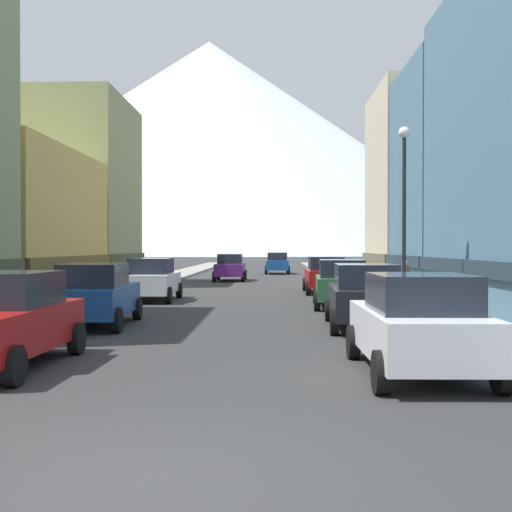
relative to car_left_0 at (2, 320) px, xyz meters
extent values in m
plane|color=#303030|center=(3.80, -5.97, -0.90)|extent=(400.00, 400.00, 0.00)
cube|color=gray|center=(-2.45, 29.03, -0.82)|extent=(2.50, 100.00, 0.15)
cube|color=gray|center=(10.05, 29.03, -0.82)|extent=(2.50, 100.00, 0.15)
cube|color=#8C9966|center=(-7.38, 28.06, 4.62)|extent=(7.36, 9.29, 11.03)
cube|color=#3F442D|center=(-7.38, 28.06, 0.70)|extent=(7.66, 9.29, 0.50)
cube|color=slate|center=(14.31, 20.18, 4.52)|extent=(6.01, 8.14, 10.84)
cube|color=#22333F|center=(14.31, 20.18, 0.70)|extent=(6.31, 8.14, 0.50)
cube|color=beige|center=(15.49, 29.40, 5.03)|extent=(8.37, 9.22, 11.85)
cube|color=#595444|center=(15.49, 29.40, 0.70)|extent=(8.67, 9.22, 0.50)
cube|color=#9E1111|center=(0.00, -0.06, -0.16)|extent=(1.92, 4.43, 0.80)
cube|color=#1E232D|center=(0.00, 0.19, 0.56)|extent=(1.64, 2.23, 0.64)
cylinder|color=black|center=(0.89, -1.73, -0.56)|extent=(0.23, 0.68, 0.68)
cylinder|color=black|center=(0.95, 1.57, -0.56)|extent=(0.23, 0.68, 0.68)
cube|color=#19478C|center=(0.00, 6.69, -0.16)|extent=(2.00, 4.47, 0.80)
cube|color=#1E232D|center=(0.01, 6.44, 0.56)|extent=(1.68, 2.26, 0.64)
cylinder|color=black|center=(-0.98, 8.31, -0.56)|extent=(0.25, 0.69, 0.68)
cylinder|color=black|center=(0.86, 8.38, -0.56)|extent=(0.25, 0.69, 0.68)
cylinder|color=black|center=(-0.86, 5.01, -0.56)|extent=(0.25, 0.69, 0.68)
cylinder|color=black|center=(0.98, 5.08, -0.56)|extent=(0.25, 0.69, 0.68)
cube|color=silver|center=(0.00, 15.75, -0.16)|extent=(1.89, 4.42, 0.80)
cube|color=#1E232D|center=(0.00, 15.50, 0.56)|extent=(1.62, 2.22, 0.64)
cylinder|color=black|center=(-0.94, 17.39, -0.56)|extent=(0.23, 0.68, 0.68)
cylinder|color=black|center=(0.90, 17.41, -0.56)|extent=(0.23, 0.68, 0.68)
cylinder|color=black|center=(-0.90, 14.09, -0.56)|extent=(0.23, 0.68, 0.68)
cylinder|color=black|center=(0.94, 14.11, -0.56)|extent=(0.23, 0.68, 0.68)
cube|color=silver|center=(7.60, -0.47, -0.16)|extent=(1.88, 4.42, 0.80)
cube|color=#1E232D|center=(7.60, -0.72, 0.56)|extent=(1.62, 2.22, 0.64)
cylinder|color=black|center=(6.66, 1.17, -0.56)|extent=(0.23, 0.68, 0.68)
cylinder|color=black|center=(8.50, 1.19, -0.56)|extent=(0.23, 0.68, 0.68)
cylinder|color=black|center=(6.70, -2.13, -0.56)|extent=(0.23, 0.68, 0.68)
cylinder|color=black|center=(8.54, -2.11, -0.56)|extent=(0.23, 0.68, 0.68)
cube|color=black|center=(7.60, 6.42, -0.16)|extent=(2.01, 4.47, 0.80)
cube|color=#1E232D|center=(7.59, 6.17, 0.56)|extent=(1.68, 2.26, 0.64)
cylinder|color=black|center=(6.74, 8.11, -0.56)|extent=(0.25, 0.69, 0.68)
cylinder|color=black|center=(8.58, 8.04, -0.56)|extent=(0.25, 0.69, 0.68)
cylinder|color=black|center=(6.62, 4.81, -0.56)|extent=(0.25, 0.69, 0.68)
cylinder|color=black|center=(8.46, 4.74, -0.56)|extent=(0.25, 0.69, 0.68)
cube|color=#265933|center=(7.60, 12.93, -0.16)|extent=(2.05, 4.48, 0.80)
cube|color=#1E232D|center=(7.59, 12.68, 0.56)|extent=(1.71, 2.28, 0.64)
cylinder|color=black|center=(6.76, 14.63, -0.56)|extent=(0.25, 0.69, 0.68)
cylinder|color=black|center=(8.60, 14.54, -0.56)|extent=(0.25, 0.69, 0.68)
cylinder|color=black|center=(6.60, 11.33, -0.56)|extent=(0.25, 0.69, 0.68)
cylinder|color=black|center=(8.44, 11.24, -0.56)|extent=(0.25, 0.69, 0.68)
cube|color=#9E1111|center=(7.60, 20.60, -0.16)|extent=(1.84, 4.40, 0.80)
cube|color=#1E232D|center=(7.60, 20.35, 0.56)|extent=(1.60, 2.20, 0.64)
cylinder|color=black|center=(6.68, 22.25, -0.56)|extent=(0.22, 0.68, 0.68)
cylinder|color=black|center=(8.52, 22.25, -0.56)|extent=(0.22, 0.68, 0.68)
cylinder|color=black|center=(6.68, 18.95, -0.56)|extent=(0.22, 0.68, 0.68)
cylinder|color=black|center=(8.52, 18.95, -0.56)|extent=(0.22, 0.68, 0.68)
cube|color=#591E72|center=(2.20, 32.59, -0.16)|extent=(1.84, 4.40, 0.80)
cube|color=#1E232D|center=(2.20, 32.84, 0.56)|extent=(1.60, 2.20, 0.64)
cylinder|color=black|center=(3.12, 30.94, -0.56)|extent=(0.22, 0.68, 0.68)
cylinder|color=black|center=(1.28, 30.94, -0.56)|extent=(0.22, 0.68, 0.68)
cylinder|color=black|center=(3.12, 34.24, -0.56)|extent=(0.22, 0.68, 0.68)
cylinder|color=black|center=(1.28, 34.24, -0.56)|extent=(0.22, 0.68, 0.68)
cube|color=#19478C|center=(5.40, 44.45, -0.16)|extent=(1.84, 4.40, 0.80)
cube|color=#1E232D|center=(5.40, 44.20, 0.56)|extent=(1.60, 2.20, 0.64)
cylinder|color=black|center=(4.48, 46.10, -0.56)|extent=(0.22, 0.68, 0.68)
cylinder|color=black|center=(6.32, 46.10, -0.56)|extent=(0.22, 0.68, 0.68)
cylinder|color=black|center=(4.48, 42.80, -0.56)|extent=(0.22, 0.68, 0.68)
cylinder|color=black|center=(6.32, 42.80, -0.56)|extent=(0.22, 0.68, 0.68)
cylinder|color=brown|center=(10.80, 10.38, -0.55)|extent=(0.45, 0.45, 0.40)
sphere|color=#377D1E|center=(10.80, 10.38, -0.09)|extent=(0.66, 0.66, 0.66)
cylinder|color=brown|center=(10.05, 13.42, -0.06)|extent=(0.36, 0.36, 1.37)
sphere|color=tan|center=(10.05, 13.42, 0.73)|extent=(0.22, 0.22, 0.22)
cylinder|color=black|center=(9.15, 8.87, 2.00)|extent=(0.12, 0.12, 5.50)
sphere|color=white|center=(9.15, 8.87, 4.93)|extent=(0.36, 0.36, 0.36)
cone|color=silver|center=(-20.06, 254.03, 40.41)|extent=(232.72, 232.72, 82.62)
camera|label=1|loc=(5.05, -12.50, 1.35)|focal=47.73mm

